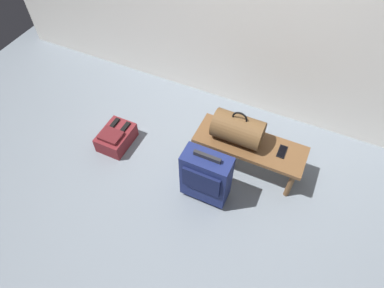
{
  "coord_description": "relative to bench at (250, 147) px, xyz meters",
  "views": [
    {
      "loc": [
        0.58,
        -1.19,
        2.72
      ],
      "look_at": [
        -0.25,
        0.59,
        0.25
      ],
      "focal_mm": 31.46,
      "sensor_mm": 36.0,
      "label": 1
    }
  ],
  "objects": [
    {
      "name": "duffel_bag_brown",
      "position": [
        -0.13,
        -0.0,
        0.19
      ],
      "size": [
        0.44,
        0.26,
        0.34
      ],
      "color": "brown",
      "rests_on": "bench"
    },
    {
      "name": "backpack_maroon",
      "position": [
        -1.3,
        -0.27,
        -0.22
      ],
      "size": [
        0.28,
        0.38,
        0.21
      ],
      "color": "maroon",
      "rests_on": "ground"
    },
    {
      "name": "ground_plane",
      "position": [
        -0.27,
        -0.73,
        -0.32
      ],
      "size": [
        6.6,
        6.6,
        0.0
      ],
      "primitive_type": "plane",
      "color": "slate"
    },
    {
      "name": "bench",
      "position": [
        0.0,
        0.0,
        0.0
      ],
      "size": [
        1.0,
        0.36,
        0.37
      ],
      "color": "brown",
      "rests_on": "ground"
    },
    {
      "name": "cell_phone",
      "position": [
        0.28,
        0.03,
        0.06
      ],
      "size": [
        0.07,
        0.14,
        0.01
      ],
      "color": "black",
      "rests_on": "bench"
    },
    {
      "name": "suitcase_upright_navy",
      "position": [
        -0.24,
        -0.45,
        -0.0
      ],
      "size": [
        0.41,
        0.22,
        0.61
      ],
      "color": "navy",
      "rests_on": "ground"
    }
  ]
}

